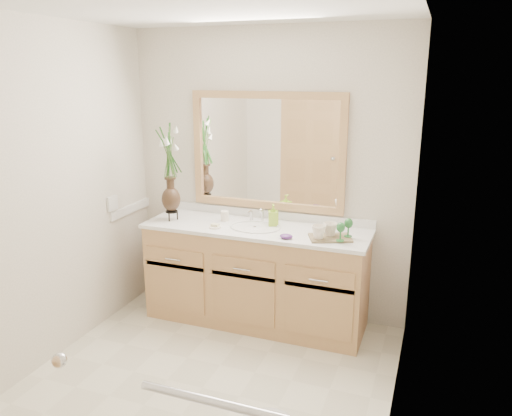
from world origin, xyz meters
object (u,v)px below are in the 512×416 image
at_px(flower_vase, 169,160).
at_px(soap_bottle, 273,216).
at_px(tumbler, 225,216).
at_px(tray, 330,238).

distance_m(flower_vase, soap_bottle, 0.97).
xyz_separation_m(tumbler, tray, (0.93, -0.15, -0.03)).
distance_m(tumbler, tray, 0.94).
bearing_deg(flower_vase, tray, -0.87).
bearing_deg(tray, flower_vase, 156.36).
relative_size(flower_vase, soap_bottle, 4.78).
height_order(soap_bottle, tray, soap_bottle).
bearing_deg(flower_vase, tumbler, 16.97).
xyz_separation_m(flower_vase, tumbler, (0.43, 0.13, -0.47)).
distance_m(tumbler, soap_bottle, 0.42).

